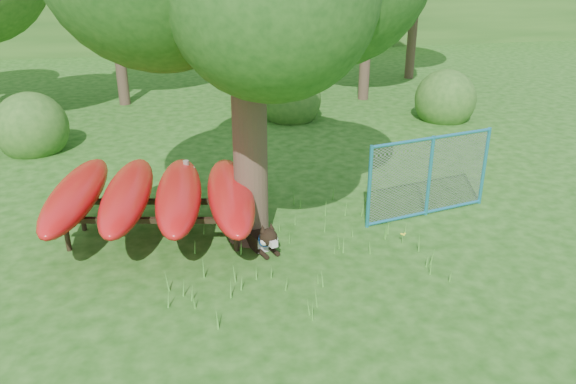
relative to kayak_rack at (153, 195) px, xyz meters
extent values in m
plane|color=#17470E|center=(1.98, -1.89, -0.86)|extent=(80.00, 80.00, 0.00)
cylinder|color=#3E2D21|center=(1.64, -0.22, 1.39)|extent=(0.70, 0.70, 4.51)
cone|color=#3E2D21|center=(1.64, -0.22, -0.64)|extent=(1.05, 1.05, 0.45)
cylinder|color=#3E2D21|center=(2.17, -0.35, 2.02)|extent=(1.29, 0.30, 0.96)
cylinder|color=#3E2D21|center=(1.25, 0.06, 2.38)|extent=(0.86, 0.84, 0.92)
cylinder|color=#726455|center=(0.60, 0.80, -0.29)|extent=(0.14, 0.14, 1.15)
cylinder|color=#726455|center=(0.60, 0.80, 0.10)|extent=(0.31, 0.17, 0.06)
cylinder|color=black|center=(-1.46, -0.07, -0.59)|extent=(0.10, 0.10, 0.54)
cylinder|color=black|center=(1.30, -0.68, -0.59)|extent=(0.10, 0.10, 0.54)
cylinder|color=black|center=(-1.30, 0.68, -0.59)|extent=(0.10, 0.10, 0.54)
cylinder|color=black|center=(1.46, 0.07, -0.59)|extent=(0.10, 0.10, 0.54)
cube|color=black|center=(-0.08, -0.37, -0.30)|extent=(3.20, 0.79, 0.09)
cube|color=black|center=(0.08, 0.37, -0.30)|extent=(3.20, 0.79, 0.09)
ellipsoid|color=red|center=(-1.27, 0.28, 0.00)|extent=(1.23, 3.34, 0.52)
ellipsoid|color=red|center=(-0.42, 0.09, 0.00)|extent=(1.12, 3.33, 0.52)
ellipsoid|color=red|center=(0.42, -0.09, 0.00)|extent=(1.01, 3.31, 0.52)
ellipsoid|color=red|center=(1.27, -0.28, 0.00)|extent=(0.90, 3.29, 0.52)
cube|color=black|center=(1.62, -0.44, -0.73)|extent=(0.53, 0.85, 0.27)
cube|color=silver|center=(1.73, -0.77, -0.74)|extent=(0.29, 0.23, 0.25)
sphere|color=black|center=(1.80, -0.96, -0.52)|extent=(0.30, 0.30, 0.30)
cube|color=silver|center=(1.84, -1.09, -0.57)|extent=(0.16, 0.19, 0.10)
sphere|color=silver|center=(1.72, -1.01, -0.57)|extent=(0.14, 0.14, 0.14)
sphere|color=silver|center=(1.89, -0.95, -0.57)|extent=(0.14, 0.14, 0.14)
cone|color=black|center=(1.71, -0.94, -0.36)|extent=(0.12, 0.13, 0.14)
cone|color=black|center=(1.86, -0.89, -0.36)|extent=(0.15, 0.16, 0.14)
cylinder|color=black|center=(1.69, -0.96, -0.81)|extent=(0.18, 0.35, 0.08)
cylinder|color=black|center=(1.88, -0.90, -0.81)|extent=(0.18, 0.35, 0.08)
sphere|color=black|center=(1.54, -0.01, -0.61)|extent=(0.18, 0.18, 0.18)
torus|color=blue|center=(1.77, -0.88, -0.59)|extent=(0.30, 0.17, 0.29)
cylinder|color=teal|center=(3.75, -0.31, -0.08)|extent=(0.08, 0.08, 1.57)
cylinder|color=teal|center=(5.03, -0.04, -0.08)|extent=(0.08, 0.08, 1.57)
cylinder|color=teal|center=(6.32, 0.23, -0.08)|extent=(0.08, 0.08, 1.57)
cylinder|color=teal|center=(5.03, -0.04, 0.67)|extent=(2.58, 0.60, 0.06)
cylinder|color=teal|center=(5.03, -0.04, -0.82)|extent=(2.58, 0.60, 0.06)
plane|color=gray|center=(5.03, -0.04, -0.08)|extent=(2.57, 0.54, 2.62)
cylinder|color=#4E9A32|center=(4.13, -1.03, -0.78)|extent=(0.02, 0.02, 0.17)
sphere|color=#FFFB28|center=(4.13, -1.03, -0.69)|extent=(0.03, 0.03, 0.03)
sphere|color=#FFFB28|center=(4.17, -1.03, -0.68)|extent=(0.03, 0.03, 0.03)
sphere|color=#FFFB28|center=(4.12, -1.00, -0.70)|extent=(0.03, 0.03, 0.03)
sphere|color=#FFFB28|center=(4.14, -1.06, -0.69)|extent=(0.03, 0.03, 0.03)
sphere|color=#FFFB28|center=(4.11, -1.04, -0.68)|extent=(0.03, 0.03, 0.03)
cylinder|color=#3E2D21|center=(-1.02, 10.11, 1.76)|extent=(0.36, 0.36, 5.25)
cylinder|color=#3E2D21|center=(3.48, 11.11, 1.06)|extent=(0.36, 0.36, 3.85)
cylinder|color=#3E2D21|center=(6.98, 9.11, 1.52)|extent=(0.36, 0.36, 4.76)
cylinder|color=#3E2D21|center=(9.98, 12.11, 1.59)|extent=(0.36, 0.36, 4.90)
sphere|color=#2B581C|center=(-3.02, 5.61, -0.86)|extent=(1.80, 1.80, 1.80)
sphere|color=#2B581C|center=(8.48, 6.11, -0.86)|extent=(1.80, 1.80, 1.80)
sphere|color=#2B581C|center=(3.98, 7.11, -0.86)|extent=(1.80, 1.80, 1.80)
camera|label=1|loc=(0.36, -9.00, 3.75)|focal=35.00mm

